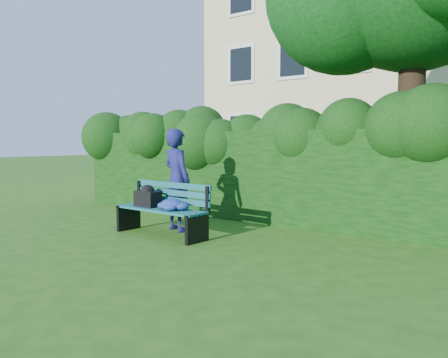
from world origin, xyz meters
The scene contains 5 objects.
ground centered at (0.00, 0.00, 0.00)m, with size 80.00×80.00×0.00m, color #225714.
apartment_building centered at (0.00, 13.99, 6.00)m, with size 16.00×8.08×12.00m.
hedge centered at (0.00, 2.20, 0.90)m, with size 10.00×1.00×1.80m.
park_bench centered at (-0.77, -0.13, 0.51)m, with size 1.78×0.62×0.89m.
man_reading centered at (-0.83, 0.32, 0.91)m, with size 0.66×0.44×1.82m, color navy.
Camera 1 is at (4.42, -5.41, 1.59)m, focal length 35.00 mm.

